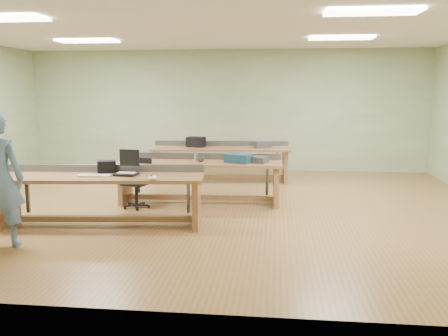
{
  "coord_description": "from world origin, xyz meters",
  "views": [
    {
      "loc": [
        1.31,
        -7.94,
        1.97
      ],
      "look_at": [
        0.5,
        -0.6,
        0.78
      ],
      "focal_mm": 38.0,
      "sensor_mm": 36.0,
      "label": 1
    }
  ],
  "objects_px": {
    "workbench_front": "(102,188)",
    "mug": "(201,159)",
    "camera_bag": "(107,167)",
    "parts_bin_teal": "(239,158)",
    "parts_bin_grey": "(256,159)",
    "task_chair": "(138,190)",
    "workbench_mid": "(200,172)",
    "laptop_base": "(126,174)",
    "drinks_can": "(196,157)",
    "workbench_back": "(221,156)"
  },
  "relations": [
    {
      "from": "workbench_back",
      "to": "camera_bag",
      "type": "distance_m",
      "value": 3.75
    },
    {
      "from": "workbench_back",
      "to": "laptop_base",
      "type": "distance_m",
      "value": 3.8
    },
    {
      "from": "laptop_base",
      "to": "drinks_can",
      "type": "distance_m",
      "value": 1.74
    },
    {
      "from": "workbench_mid",
      "to": "camera_bag",
      "type": "relative_size",
      "value": 10.68
    },
    {
      "from": "camera_bag",
      "to": "mug",
      "type": "xyz_separation_m",
      "value": [
        1.24,
        1.3,
        -0.04
      ]
    },
    {
      "from": "workbench_front",
      "to": "drinks_can",
      "type": "bearing_deg",
      "value": 48.24
    },
    {
      "from": "drinks_can",
      "to": "mug",
      "type": "bearing_deg",
      "value": -39.48
    },
    {
      "from": "workbench_front",
      "to": "parts_bin_grey",
      "type": "height_order",
      "value": "workbench_front"
    },
    {
      "from": "workbench_mid",
      "to": "laptop_base",
      "type": "bearing_deg",
      "value": -121.04
    },
    {
      "from": "parts_bin_teal",
      "to": "parts_bin_grey",
      "type": "distance_m",
      "value": 0.3
    },
    {
      "from": "task_chair",
      "to": "mug",
      "type": "bearing_deg",
      "value": 37.92
    },
    {
      "from": "workbench_mid",
      "to": "parts_bin_teal",
      "type": "xyz_separation_m",
      "value": [
        0.7,
        -0.05,
        0.27
      ]
    },
    {
      "from": "task_chair",
      "to": "drinks_can",
      "type": "height_order",
      "value": "drinks_can"
    },
    {
      "from": "workbench_front",
      "to": "parts_bin_teal",
      "type": "xyz_separation_m",
      "value": [
        1.91,
        1.49,
        0.27
      ]
    },
    {
      "from": "camera_bag",
      "to": "drinks_can",
      "type": "relative_size",
      "value": 2.15
    },
    {
      "from": "laptop_base",
      "to": "parts_bin_grey",
      "type": "xyz_separation_m",
      "value": [
        1.84,
        1.51,
        0.04
      ]
    },
    {
      "from": "camera_bag",
      "to": "parts_bin_teal",
      "type": "xyz_separation_m",
      "value": [
        1.91,
        1.28,
        -0.02
      ]
    },
    {
      "from": "workbench_back",
      "to": "laptop_base",
      "type": "relative_size",
      "value": 9.89
    },
    {
      "from": "workbench_front",
      "to": "workbench_mid",
      "type": "relative_size",
      "value": 1.05
    },
    {
      "from": "mug",
      "to": "task_chair",
      "type": "bearing_deg",
      "value": -158.27
    },
    {
      "from": "laptop_base",
      "to": "mug",
      "type": "xyz_separation_m",
      "value": [
        0.87,
        1.48,
        0.04
      ]
    },
    {
      "from": "workbench_mid",
      "to": "workbench_back",
      "type": "bearing_deg",
      "value": 85.07
    },
    {
      "from": "workbench_back",
      "to": "laptop_base",
      "type": "height_order",
      "value": "workbench_back"
    },
    {
      "from": "parts_bin_teal",
      "to": "parts_bin_grey",
      "type": "xyz_separation_m",
      "value": [
        0.3,
        0.05,
        -0.02
      ]
    },
    {
      "from": "task_chair",
      "to": "parts_bin_teal",
      "type": "relative_size",
      "value": 1.96
    },
    {
      "from": "parts_bin_grey",
      "to": "mug",
      "type": "xyz_separation_m",
      "value": [
        -0.97,
        -0.03,
        0.0
      ]
    },
    {
      "from": "laptop_base",
      "to": "drinks_can",
      "type": "relative_size",
      "value": 2.46
    },
    {
      "from": "workbench_back",
      "to": "task_chair",
      "type": "distance_m",
      "value": 2.85
    },
    {
      "from": "camera_bag",
      "to": "parts_bin_grey",
      "type": "bearing_deg",
      "value": 12.25
    },
    {
      "from": "parts_bin_teal",
      "to": "parts_bin_grey",
      "type": "bearing_deg",
      "value": 8.68
    },
    {
      "from": "camera_bag",
      "to": "parts_bin_teal",
      "type": "distance_m",
      "value": 2.3
    },
    {
      "from": "parts_bin_grey",
      "to": "drinks_can",
      "type": "relative_size",
      "value": 3.06
    },
    {
      "from": "workbench_back",
      "to": "parts_bin_grey",
      "type": "height_order",
      "value": "workbench_back"
    },
    {
      "from": "workbench_mid",
      "to": "laptop_base",
      "type": "distance_m",
      "value": 1.74
    },
    {
      "from": "task_chair",
      "to": "mug",
      "type": "relative_size",
      "value": 6.16
    },
    {
      "from": "workbench_front",
      "to": "mug",
      "type": "distance_m",
      "value": 1.97
    },
    {
      "from": "task_chair",
      "to": "camera_bag",
      "type": "bearing_deg",
      "value": -86.75
    },
    {
      "from": "laptop_base",
      "to": "task_chair",
      "type": "distance_m",
      "value": 1.17
    },
    {
      "from": "parts_bin_teal",
      "to": "drinks_can",
      "type": "relative_size",
      "value": 3.38
    },
    {
      "from": "workbench_back",
      "to": "parts_bin_teal",
      "type": "distance_m",
      "value": 2.3
    },
    {
      "from": "camera_bag",
      "to": "parts_bin_grey",
      "type": "relative_size",
      "value": 0.7
    },
    {
      "from": "workbench_front",
      "to": "workbench_back",
      "type": "distance_m",
      "value": 3.93
    },
    {
      "from": "parts_bin_grey",
      "to": "camera_bag",
      "type": "bearing_deg",
      "value": -148.89
    },
    {
      "from": "workbench_mid",
      "to": "workbench_front",
      "type": "bearing_deg",
      "value": -130.13
    },
    {
      "from": "workbench_mid",
      "to": "drinks_can",
      "type": "xyz_separation_m",
      "value": [
        -0.07,
        0.05,
        0.26
      ]
    },
    {
      "from": "workbench_back",
      "to": "drinks_can",
      "type": "relative_size",
      "value": 24.31
    },
    {
      "from": "workbench_back",
      "to": "camera_bag",
      "type": "xyz_separation_m",
      "value": [
        -1.32,
        -3.49,
        0.28
      ]
    },
    {
      "from": "workbench_back",
      "to": "drinks_can",
      "type": "height_order",
      "value": "drinks_can"
    },
    {
      "from": "task_chair",
      "to": "mug",
      "type": "height_order",
      "value": "mug"
    },
    {
      "from": "laptop_base",
      "to": "camera_bag",
      "type": "xyz_separation_m",
      "value": [
        -0.36,
        0.18,
        0.08
      ]
    }
  ]
}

